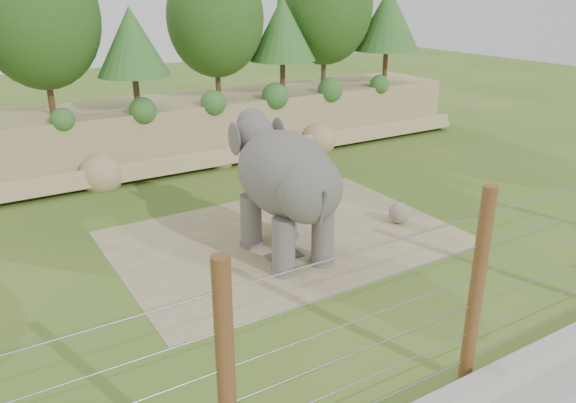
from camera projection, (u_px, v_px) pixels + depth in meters
ground at (329, 283)px, 14.43m from camera, size 90.00×90.00×0.00m
back_embankment at (166, 68)px, 23.38m from camera, size 30.00×5.52×8.77m
dirt_patch at (285, 237)px, 17.06m from camera, size 10.00×7.00×0.02m
drain_grate at (284, 256)px, 15.83m from camera, size 1.00×0.60×0.03m
elephant at (286, 193)px, 15.32m from camera, size 2.19×4.69×3.73m
stone_ball at (399, 213)px, 17.96m from camera, size 0.69×0.69×0.69m
retaining_wall at (486, 385)px, 10.37m from camera, size 26.00×0.35×0.50m
barrier_fence at (476, 290)px, 10.14m from camera, size 20.26×0.26×4.00m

